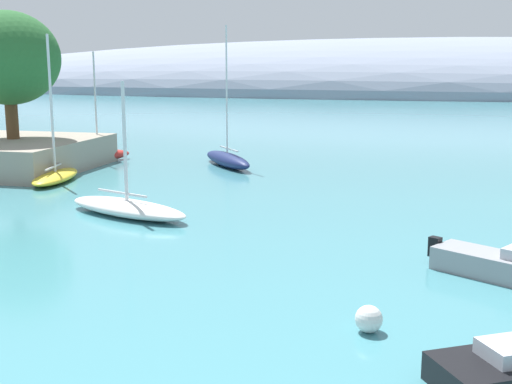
{
  "coord_description": "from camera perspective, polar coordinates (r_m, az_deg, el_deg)",
  "views": [
    {
      "loc": [
        4.99,
        -6.58,
        7.88
      ],
      "look_at": [
        -1.67,
        20.43,
        2.43
      ],
      "focal_mm": 46.07,
      "sensor_mm": 36.0,
      "label": 1
    }
  ],
  "objects": [
    {
      "name": "tree_clump_shore",
      "position": [
        53.08,
        -20.76,
        10.8
      ],
      "size": [
        7.71,
        7.71,
        9.51
      ],
      "color": "brown",
      "rests_on": "shore_outcrop"
    },
    {
      "name": "distant_ridge",
      "position": [
        190.76,
        15.05,
        8.34
      ],
      "size": [
        326.74,
        88.08,
        29.84
      ],
      "primitive_type": "ellipsoid",
      "color": "gray",
      "rests_on": "ground"
    },
    {
      "name": "sailboat_yellow_near_shore",
      "position": [
        46.45,
        -17.02,
        1.44
      ],
      "size": [
        3.35,
        6.74,
        9.79
      ],
      "rotation": [
        0.0,
        0.0,
        1.76
      ],
      "color": "yellow",
      "rests_on": "water"
    },
    {
      "name": "sailboat_red_mid_mooring",
      "position": [
        55.16,
        -13.56,
        3.14
      ],
      "size": [
        4.75,
        5.66,
        8.83
      ],
      "rotation": [
        0.0,
        0.0,
        4.09
      ],
      "color": "red",
      "rests_on": "water"
    },
    {
      "name": "mooring_buoy_white",
      "position": [
        20.17,
        9.77,
        -10.81
      ],
      "size": [
        0.83,
        0.83,
        0.83
      ],
      "primitive_type": "sphere",
      "color": "silver",
      "rests_on": "water"
    },
    {
      "name": "sailboat_navy_outer_mooring",
      "position": [
        51.13,
        -2.51,
        2.89
      ],
      "size": [
        6.17,
        7.23,
        10.73
      ],
      "rotation": [
        0.0,
        0.0,
        2.24
      ],
      "color": "navy",
      "rests_on": "water"
    },
    {
      "name": "sailboat_white_end_of_line",
      "position": [
        35.15,
        -11.12,
        -1.3
      ],
      "size": [
        8.24,
        5.01,
        7.02
      ],
      "rotation": [
        0.0,
        0.0,
        5.91
      ],
      "color": "white",
      "rests_on": "water"
    },
    {
      "name": "motorboat_grey_alongside_breakwater",
      "position": [
        26.22,
        20.51,
        -6.02
      ],
      "size": [
        5.22,
        4.03,
        1.29
      ],
      "rotation": [
        0.0,
        0.0,
        5.74
      ],
      "color": "gray",
      "rests_on": "water"
    }
  ]
}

